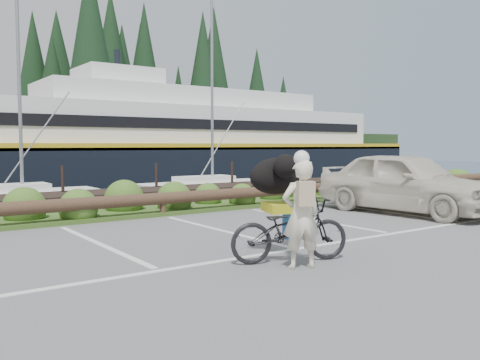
# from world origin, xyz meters

# --- Properties ---
(ground) EXTENTS (72.00, 72.00, 0.00)m
(ground) POSITION_xyz_m (0.00, 0.00, 0.00)
(ground) COLOR #58585A
(vegetation_strip) EXTENTS (34.00, 1.60, 0.10)m
(vegetation_strip) POSITION_xyz_m (0.00, 5.30, 0.05)
(vegetation_strip) COLOR #3D5B21
(vegetation_strip) RESTS_ON ground
(log_rail) EXTENTS (32.00, 0.30, 0.60)m
(log_rail) POSITION_xyz_m (0.00, 4.60, 0.00)
(log_rail) COLOR #443021
(log_rail) RESTS_ON ground
(bicycle) EXTENTS (1.99, 1.25, 0.99)m
(bicycle) POSITION_xyz_m (-0.71, -1.05, 0.49)
(bicycle) COLOR black
(bicycle) RESTS_ON ground
(cyclist) EXTENTS (0.67, 0.55, 1.59)m
(cyclist) POSITION_xyz_m (-0.86, -1.46, 0.79)
(cyclist) COLOR silver
(cyclist) RESTS_ON ground
(dog) EXTENTS (0.83, 1.15, 0.60)m
(dog) POSITION_xyz_m (-0.50, -0.48, 1.29)
(dog) COLOR black
(dog) RESTS_ON bicycle
(parked_car) EXTENTS (2.24, 4.91, 1.63)m
(parked_car) POSITION_xyz_m (5.46, 1.40, 0.82)
(parked_car) COLOR beige
(parked_car) RESTS_ON ground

